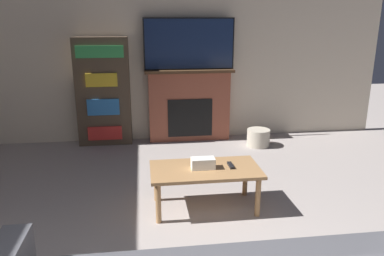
{
  "coord_description": "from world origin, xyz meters",
  "views": [
    {
      "loc": [
        -0.3,
        -0.75,
        1.75
      ],
      "look_at": [
        0.18,
        2.88,
        0.69
      ],
      "focal_mm": 35.0,
      "sensor_mm": 36.0,
      "label": 1
    }
  ],
  "objects_px": {
    "fireplace": "(189,105)",
    "bookshelf": "(103,92)",
    "storage_basket": "(258,138)",
    "coffee_table": "(205,173)",
    "tv": "(189,44)"
  },
  "relations": [
    {
      "from": "fireplace",
      "to": "bookshelf",
      "type": "xyz_separation_m",
      "value": [
        -1.24,
        -0.02,
        0.23
      ]
    },
    {
      "from": "fireplace",
      "to": "storage_basket",
      "type": "xyz_separation_m",
      "value": [
        0.94,
        -0.45,
        -0.41
      ]
    },
    {
      "from": "fireplace",
      "to": "coffee_table",
      "type": "bearing_deg",
      "value": -93.18
    },
    {
      "from": "tv",
      "to": "coffee_table",
      "type": "distance_m",
      "value": 2.4
    },
    {
      "from": "coffee_table",
      "to": "storage_basket",
      "type": "bearing_deg",
      "value": 58.33
    },
    {
      "from": "fireplace",
      "to": "bookshelf",
      "type": "distance_m",
      "value": 1.26
    },
    {
      "from": "tv",
      "to": "storage_basket",
      "type": "distance_m",
      "value": 1.66
    },
    {
      "from": "coffee_table",
      "to": "bookshelf",
      "type": "xyz_separation_m",
      "value": [
        -1.11,
        2.15,
        0.4
      ]
    },
    {
      "from": "tv",
      "to": "storage_basket",
      "type": "xyz_separation_m",
      "value": [
        0.94,
        -0.43,
        -1.3
      ]
    },
    {
      "from": "storage_basket",
      "to": "bookshelf",
      "type": "bearing_deg",
      "value": 168.98
    },
    {
      "from": "coffee_table",
      "to": "bookshelf",
      "type": "height_order",
      "value": "bookshelf"
    },
    {
      "from": "bookshelf",
      "to": "storage_basket",
      "type": "relative_size",
      "value": 4.68
    },
    {
      "from": "fireplace",
      "to": "bookshelf",
      "type": "height_order",
      "value": "bookshelf"
    },
    {
      "from": "tv",
      "to": "storage_basket",
      "type": "relative_size",
      "value": 3.96
    },
    {
      "from": "tv",
      "to": "coffee_table",
      "type": "xyz_separation_m",
      "value": [
        -0.12,
        -2.15,
        -1.06
      ]
    }
  ]
}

